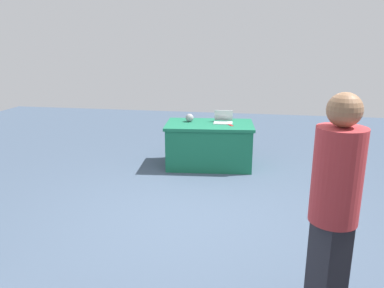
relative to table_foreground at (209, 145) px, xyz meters
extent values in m
plane|color=#3D4C60|center=(-0.04, 2.14, -0.38)|extent=(14.40, 14.40, 0.00)
cube|color=#196647|center=(0.00, 0.00, 0.35)|extent=(1.56, 1.05, 0.05)
cube|color=#196647|center=(0.00, 0.00, -0.03)|extent=(1.50, 1.01, 0.70)
cube|color=#26262D|center=(-1.35, 3.62, 0.05)|extent=(0.28, 0.33, 0.86)
cylinder|color=#B23338|center=(-1.35, 3.62, 0.83)|extent=(0.45, 0.45, 0.68)
sphere|color=#936B4C|center=(-1.35, 3.62, 1.29)|extent=(0.23, 0.23, 0.23)
cube|color=silver|center=(-0.23, -0.05, 0.38)|extent=(0.33, 0.23, 0.02)
cube|color=#B7B7BC|center=(-0.22, -0.19, 0.48)|extent=(0.32, 0.09, 0.19)
sphere|color=gray|center=(0.36, -0.08, 0.44)|extent=(0.14, 0.14, 0.14)
cube|color=red|center=(-0.35, 0.07, 0.38)|extent=(0.14, 0.17, 0.01)
camera|label=1|loc=(-0.78, 6.15, 1.71)|focal=34.65mm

